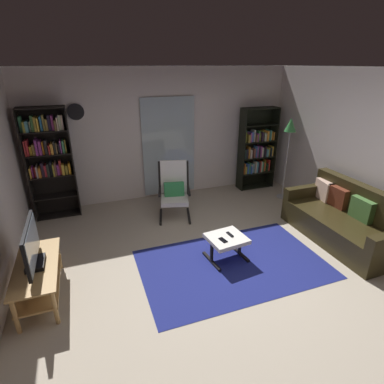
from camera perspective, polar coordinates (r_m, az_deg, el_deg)
ground_plane at (r=4.37m, az=5.95°, el=-14.49°), size 7.02×7.02×0.00m
wall_back at (r=6.34m, az=-5.12°, el=10.63°), size 5.60×0.06×2.60m
glass_door_panel at (r=6.35m, az=-4.33°, el=8.36°), size 1.10×0.01×2.00m
area_rug at (r=4.50m, az=7.64°, el=-13.21°), size 2.59×1.62×0.01m
tv_stand at (r=4.19m, az=-26.81°, el=-13.89°), size 0.48×1.14×0.46m
television at (r=3.98m, az=-27.80°, el=-9.12°), size 0.20×0.84×0.53m
bookshelf_near_tv at (r=5.92m, az=-25.30°, el=6.16°), size 0.76×0.30×1.99m
bookshelf_near_sofa at (r=6.97m, az=11.97°, el=7.70°), size 0.81×0.30×1.79m
leather_sofa at (r=5.48m, az=26.57°, el=-4.82°), size 0.87×1.89×0.88m
lounge_armchair at (r=5.57m, az=-3.38°, el=0.66°), size 0.71×0.77×1.02m
ottoman at (r=4.45m, az=6.47°, el=-9.06°), size 0.57×0.53×0.36m
tv_remote at (r=4.46m, az=7.11°, el=-7.89°), size 0.06×0.15×0.02m
cell_phone at (r=4.32m, az=5.82°, el=-8.95°), size 0.10×0.15×0.01m
floor_lamp_by_shelf at (r=6.40m, az=17.85°, el=10.66°), size 0.23×0.23×1.67m
wall_clock at (r=5.96m, az=-20.96°, el=13.85°), size 0.29×0.03×0.29m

